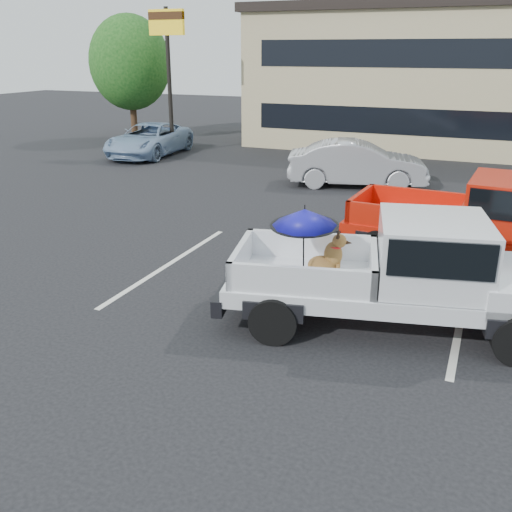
% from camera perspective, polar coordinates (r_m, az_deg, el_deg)
% --- Properties ---
extents(ground, '(90.00, 90.00, 0.00)m').
position_cam_1_polar(ground, '(9.54, 0.76, -7.22)').
color(ground, black).
rests_on(ground, ground).
extents(stripe_left, '(0.12, 5.00, 0.01)m').
position_cam_1_polar(stripe_left, '(12.43, -8.65, -0.78)').
color(stripe_left, silver).
rests_on(stripe_left, ground).
extents(stripe_right, '(0.12, 5.00, 0.01)m').
position_cam_1_polar(stripe_right, '(10.79, 19.93, -5.11)').
color(stripe_right, silver).
rests_on(stripe_right, ground).
extents(motel_building, '(20.40, 8.40, 6.30)m').
position_cam_1_polar(motel_building, '(28.91, 21.33, 16.40)').
color(motel_building, tan).
rests_on(motel_building, ground).
extents(motel_sign, '(1.60, 0.22, 6.00)m').
position_cam_1_polar(motel_sign, '(25.53, -8.85, 20.41)').
color(motel_sign, black).
rests_on(motel_sign, ground).
extents(tree_left, '(3.96, 3.96, 6.02)m').
position_cam_1_polar(tree_left, '(30.23, -12.50, 18.34)').
color(tree_left, '#332114').
rests_on(tree_left, ground).
extents(silver_pickup, '(5.98, 3.15, 2.06)m').
position_cam_1_polar(silver_pickup, '(9.49, 15.61, -1.20)').
color(silver_pickup, black).
rests_on(silver_pickup, ground).
extents(red_pickup, '(5.96, 2.47, 1.93)m').
position_cam_1_polar(red_pickup, '(12.79, 23.39, 3.32)').
color(red_pickup, black).
rests_on(red_pickup, ground).
extents(silver_sedan, '(4.84, 2.73, 1.51)m').
position_cam_1_polar(silver_sedan, '(19.62, 10.09, 9.08)').
color(silver_sedan, '#A0A2A7').
rests_on(silver_sedan, ground).
extents(blue_suv, '(2.65, 5.06, 1.36)m').
position_cam_1_polar(blue_suv, '(25.56, -10.63, 11.37)').
color(blue_suv, '#7F9BBD').
rests_on(blue_suv, ground).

